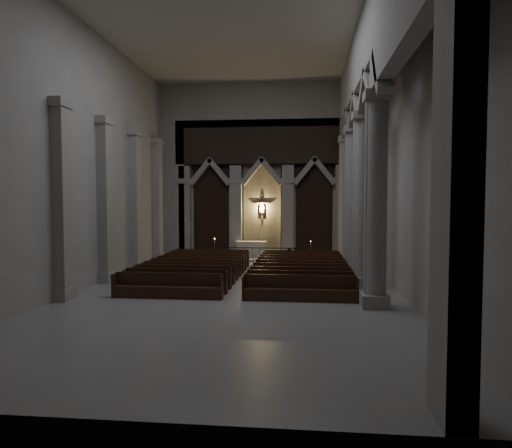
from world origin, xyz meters
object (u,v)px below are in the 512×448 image
(altar_rail, at_px, (259,252))
(candle_stand_left, at_px, (215,255))
(altar, at_px, (251,249))
(candle_stand_right, at_px, (310,258))
(worshipper, at_px, (289,257))
(pews, at_px, (246,273))

(altar_rail, xyz_separation_m, candle_stand_left, (-2.95, -0.14, -0.21))
(altar, xyz_separation_m, altar_rail, (0.67, -1.23, -0.06))
(altar, distance_m, candle_stand_right, 4.53)
(altar, bearing_deg, candle_stand_left, -148.95)
(altar_rail, distance_m, candle_stand_right, 3.44)
(altar, bearing_deg, candle_stand_right, -27.99)
(candle_stand_left, bearing_deg, altar_rail, 2.73)
(altar, relative_size, candle_stand_left, 1.38)
(altar, relative_size, candle_stand_right, 1.44)
(candle_stand_right, relative_size, worshipper, 1.24)
(pews, height_order, worshipper, worshipper)
(altar_rail, bearing_deg, candle_stand_left, -177.27)
(altar, height_order, pews, altar)
(candle_stand_right, bearing_deg, candle_stand_left, 173.16)
(altar, height_order, candle_stand_right, candle_stand_right)
(pews, bearing_deg, altar_rail, 90.00)
(worshipper, bearing_deg, candle_stand_right, 66.47)
(altar, height_order, altar_rail, altar)
(worshipper, bearing_deg, altar_rail, 149.55)
(altar_rail, height_order, candle_stand_right, candle_stand_right)
(candle_stand_left, relative_size, candle_stand_right, 1.05)
(altar_rail, height_order, candle_stand_left, candle_stand_left)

